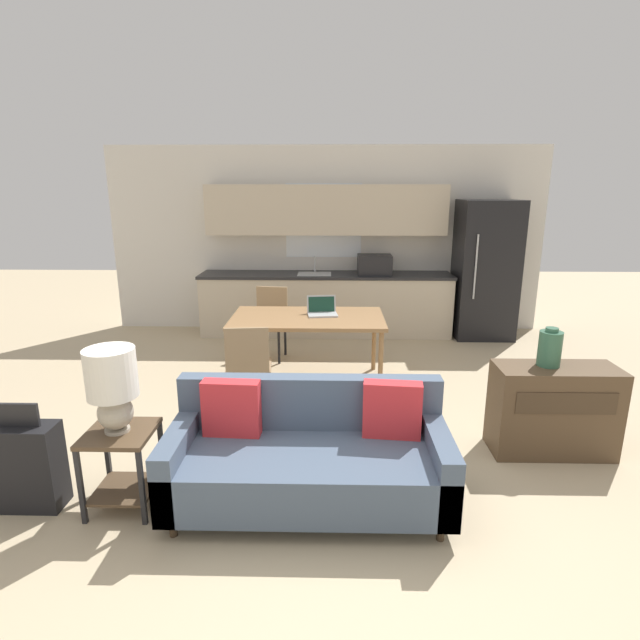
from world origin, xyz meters
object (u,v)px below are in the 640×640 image
Objects in this scene: dining_chair_near_left at (248,364)px; suitcase at (27,466)px; table_lamp at (112,384)px; side_table at (122,456)px; dining_table at (308,322)px; vase at (550,348)px; couch at (309,456)px; credenza at (553,410)px; refrigerator at (485,270)px; dining_chair_far_left at (270,319)px; laptop at (322,310)px.

suitcase is at bearing 43.77° from dining_chair_near_left.
dining_chair_near_left is (0.63, 1.45, -0.39)m from table_lamp.
dining_chair_near_left reaches higher than side_table.
dining_table is 2.46m from vase.
couch is 2.09× the size of dining_chair_near_left.
table_lamp is 0.59× the size of credenza.
refrigerator is 6.21× the size of vase.
vase is at bearing 14.83° from table_lamp.
couch is 2.08m from credenza.
refrigerator is 3.41× the size of table_lamp.
dining_chair_far_left reaches higher than dining_table.
dining_chair_far_left is at bearing 137.74° from vase.
credenza is at bearing 160.03° from dining_chair_near_left.
refrigerator reaches higher than laptop.
laptop is (1.31, 2.38, -0.09)m from table_lamp.
laptop reaches higher than dining_chair_far_left.
vase reaches higher than laptop.
refrigerator is 5.48m from table_lamp.
table_lamp is 0.64× the size of dining_chair_near_left.
suitcase is at bearing -136.30° from laptop.
dining_chair_near_left is (-0.63, 1.36, 0.17)m from couch.
couch is at bearing -98.61° from laptop.
dining_table is at bearing 144.13° from vase.
vase is at bearing -34.35° from dining_chair_far_left.
dining_chair_near_left is 1.96m from suitcase.
laptop is at bearing 88.83° from couch.
dining_table is 0.99m from dining_chair_near_left.
suitcase is at bearing -167.90° from credenza.
refrigerator is at bearing -143.68° from dining_chair_near_left.
suitcase is (-0.64, -0.03, -0.07)m from side_table.
vase is at bearing -97.89° from refrigerator.
dining_chair_near_left is at bearing 66.45° from table_lamp.
refrigerator is 3.49× the size of side_table.
suitcase is at bearing -104.05° from dining_chair_far_left.
vase is (1.99, -1.44, 0.19)m from dining_table.
couch is at bearing 4.48° from side_table.
vase reaches higher than credenza.
refrigerator is 2.18× the size of dining_chair_far_left.
suitcase is at bearing -177.74° from side_table.
dining_table is at bearing -50.42° from dining_chair_far_left.
vase is 0.35× the size of dining_chair_near_left.
refrigerator is 3.17m from dining_chair_far_left.
refrigerator reaches higher than credenza.
couch is at bearing -70.36° from dining_chair_far_left.
dining_chair_far_left is 2.55× the size of laptop.
couch is 1.94× the size of credenza.
table_lamp is (-3.60, -4.13, -0.08)m from refrigerator.
couch reaches higher than dining_table.
dining_chair_far_left is (0.64, 3.11, -0.39)m from table_lamp.
dining_chair_near_left is at bearing 114.90° from couch.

